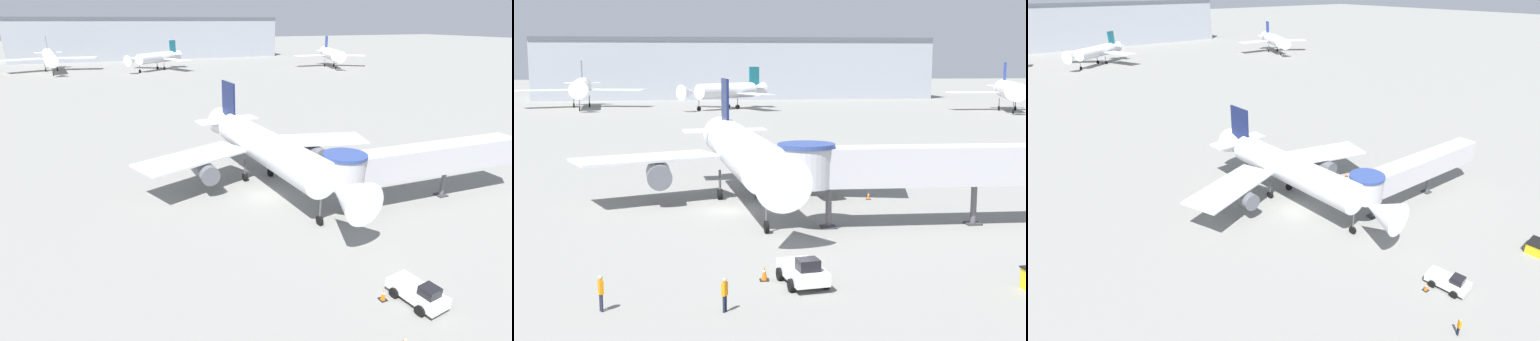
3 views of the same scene
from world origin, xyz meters
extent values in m
plane|color=gray|center=(0.00, 0.00, 0.00)|extent=(800.00, 800.00, 0.00)
cylinder|color=silver|center=(1.49, 2.33, 4.44)|extent=(5.25, 20.71, 3.71)
cone|color=silver|center=(2.54, -11.40, 4.44)|extent=(4.01, 4.35, 3.71)
cone|color=silver|center=(0.62, 13.84, 4.44)|extent=(4.12, 5.83, 3.71)
cube|color=silver|center=(-6.56, 4.20, 3.79)|extent=(13.00, 9.05, 0.22)
cube|color=silver|center=(9.17, 5.39, 3.79)|extent=(12.87, 7.53, 0.22)
cube|color=#141E4C|center=(0.64, 13.56, 7.77)|extent=(0.54, 3.92, 4.82)
cube|color=silver|center=(0.60, 14.12, 5.08)|extent=(8.39, 3.36, 0.18)
cylinder|color=#565960|center=(-5.51, 3.11, 2.52)|extent=(2.33, 4.06, 2.04)
cylinder|color=#565960|center=(8.30, 4.16, 2.52)|extent=(2.33, 4.06, 2.04)
cylinder|color=#4C4C51|center=(2.26, -7.84, 1.52)|extent=(0.18, 0.18, 2.13)
cylinder|color=black|center=(2.26, -7.84, 0.45)|extent=(0.33, 0.92, 0.90)
cylinder|color=#4C4C51|center=(-0.37, 4.76, 1.52)|extent=(0.22, 0.22, 2.13)
cylinder|color=black|center=(-0.37, 4.76, 0.45)|extent=(0.47, 0.93, 0.90)
cylinder|color=#4C4C51|center=(2.96, 5.01, 1.52)|extent=(0.22, 0.22, 2.13)
cylinder|color=black|center=(2.96, 5.01, 0.45)|extent=(0.47, 0.93, 0.90)
cube|color=#B7B7BC|center=(15.59, -6.89, 4.44)|extent=(20.79, 2.91, 2.80)
cylinder|color=#B7B7BC|center=(5.21, -6.73, 4.44)|extent=(3.90, 3.90, 2.80)
cylinder|color=navy|center=(5.21, -6.73, 5.99)|extent=(4.10, 4.09, 0.30)
cylinder|color=#56565B|center=(6.87, -6.76, 1.52)|extent=(0.44, 0.44, 3.04)
cube|color=#333338|center=(6.87, -6.76, 0.06)|extent=(1.10, 1.10, 0.12)
cylinder|color=#56565B|center=(17.66, -6.92, 1.52)|extent=(0.44, 0.44, 3.04)
cube|color=#333338|center=(17.66, -6.92, 0.06)|extent=(1.10, 1.10, 0.12)
cube|color=silver|center=(2.89, -19.48, 0.69)|extent=(2.44, 4.03, 0.68)
cube|color=black|center=(3.03, -20.33, 1.34)|extent=(1.27, 1.22, 0.61)
cylinder|color=black|center=(2.12, -20.66, 0.35)|extent=(0.41, 0.74, 0.71)
cylinder|color=black|center=(4.00, -20.36, 0.35)|extent=(0.41, 0.74, 0.71)
cylinder|color=black|center=(1.79, -18.61, 0.35)|extent=(0.41, 0.74, 0.71)
cylinder|color=black|center=(3.66, -18.31, 0.35)|extent=(0.41, 0.74, 0.71)
cube|color=black|center=(0.92, -18.56, 0.02)|extent=(0.51, 0.51, 0.04)
cone|color=orange|center=(0.92, -18.56, 0.44)|extent=(0.35, 0.35, 0.79)
cylinder|color=white|center=(0.92, -18.56, 0.53)|extent=(0.19, 0.19, 0.10)
cube|color=black|center=(12.41, 3.20, 0.02)|extent=(0.39, 0.39, 0.04)
cone|color=orange|center=(12.41, 3.20, 0.34)|extent=(0.27, 0.27, 0.61)
cylinder|color=white|center=(12.41, 3.20, 0.42)|extent=(0.15, 0.15, 0.07)
cylinder|color=#1E2338|center=(-7.36, -22.55, 0.43)|extent=(0.13, 0.13, 0.87)
cylinder|color=#1E2338|center=(-7.44, -22.39, 0.43)|extent=(0.13, 0.13, 0.87)
cube|color=orange|center=(-7.40, -22.47, 1.21)|extent=(0.32, 0.40, 0.69)
sphere|color=tan|center=(-7.40, -22.47, 1.67)|extent=(0.24, 0.24, 0.24)
cylinder|color=#1E2338|center=(-1.46, -23.20, 0.41)|extent=(0.12, 0.12, 0.83)
cylinder|color=#1E2338|center=(-1.55, -23.34, 0.41)|extent=(0.12, 0.12, 0.83)
cube|color=orange|center=(-1.51, -23.27, 1.15)|extent=(0.34, 0.38, 0.65)
sphere|color=tan|center=(-1.51, -23.27, 1.59)|extent=(0.22, 0.22, 0.22)
cylinder|color=white|center=(-29.26, 128.02, 5.19)|extent=(6.63, 22.75, 4.32)
cone|color=white|center=(-27.67, 112.79, 5.19)|extent=(4.79, 5.17, 4.32)
cone|color=white|center=(-30.59, 140.68, 5.19)|extent=(4.97, 6.89, 4.32)
cube|color=white|center=(-38.64, 129.88, 4.44)|extent=(14.93, 10.59, 0.22)
cube|color=white|center=(-20.48, 131.78, 4.44)|extent=(14.76, 8.17, 0.22)
cube|color=slate|center=(-30.56, 140.36, 9.08)|extent=(0.69, 4.38, 5.61)
cube|color=white|center=(-30.62, 141.00, 5.95)|extent=(9.75, 4.03, 0.18)
cylinder|color=#4C4C51|center=(-28.09, 116.83, 1.79)|extent=(0.18, 0.18, 2.48)
cylinder|color=black|center=(-28.09, 116.83, 0.55)|extent=(0.37, 1.12, 1.10)
cylinder|color=#4C4C51|center=(-31.49, 130.61, 1.79)|extent=(0.22, 0.22, 2.48)
cylinder|color=black|center=(-31.49, 130.61, 0.55)|extent=(0.51, 1.14, 1.10)
cylinder|color=#4C4C51|center=(-27.62, 131.01, 1.79)|extent=(0.22, 0.22, 2.48)
cylinder|color=black|center=(-27.62, 131.01, 0.55)|extent=(0.51, 1.14, 1.10)
cylinder|color=silver|center=(6.82, 119.64, 4.55)|extent=(15.85, 14.30, 3.72)
cone|color=silver|center=(-2.58, 111.61, 4.55)|extent=(5.53, 5.48, 3.72)
cone|color=silver|center=(14.52, 126.22, 4.55)|extent=(6.66, 6.45, 3.72)
cube|color=silver|center=(3.57, 127.08, 3.90)|extent=(12.36, 9.90, 0.22)
cube|color=silver|center=(13.66, 115.27, 3.90)|extent=(8.56, 12.59, 0.22)
cube|color=#19707F|center=(14.31, 126.04, 7.90)|extent=(2.86, 2.49, 4.83)
cube|color=silver|center=(14.73, 126.40, 5.20)|extent=(7.11, 7.73, 0.18)
cylinder|color=#4C4C51|center=(-0.02, 113.80, 1.62)|extent=(0.18, 0.18, 2.14)
cylinder|color=black|center=(-0.02, 113.80, 0.55)|extent=(1.01, 0.91, 1.10)
cylinder|color=#4C4C51|center=(7.41, 122.35, 1.62)|extent=(0.22, 0.22, 2.14)
cylinder|color=black|center=(7.41, 122.35, 0.55)|extent=(1.10, 1.02, 1.10)
cylinder|color=#4C4C51|center=(9.58, 119.80, 1.62)|extent=(0.22, 0.22, 2.14)
cylinder|color=black|center=(9.58, 119.80, 0.55)|extent=(1.10, 1.02, 1.10)
cylinder|color=white|center=(72.76, 105.07, 5.02)|extent=(8.76, 16.31, 4.16)
cone|color=white|center=(69.16, 93.79, 5.02)|extent=(5.35, 5.62, 4.16)
cone|color=white|center=(75.61, 113.98, 5.02)|extent=(5.86, 7.20, 4.16)
cube|color=white|center=(65.71, 109.81, 4.29)|extent=(12.19, 4.32, 0.22)
cube|color=navy|center=(75.51, 113.68, 8.76)|extent=(1.28, 3.37, 5.40)
cube|color=white|center=(75.70, 114.28, 5.75)|extent=(8.62, 4.82, 0.18)
cylinder|color=#4C4C51|center=(70.22, 97.10, 1.75)|extent=(0.18, 0.18, 2.39)
cylinder|color=black|center=(70.22, 97.10, 0.55)|extent=(0.58, 1.13, 1.10)
cylinder|color=#4C4C51|center=(71.58, 107.52, 1.75)|extent=(0.22, 0.22, 2.39)
cylinder|color=black|center=(71.58, 107.52, 0.55)|extent=(0.72, 1.17, 1.10)
cylinder|color=#4C4C51|center=(75.15, 106.38, 1.75)|extent=(0.22, 0.22, 2.39)
cylinder|color=black|center=(75.15, 106.38, 0.55)|extent=(0.72, 1.17, 1.10)
cube|color=#999EA8|center=(12.46, 175.00, 8.83)|extent=(122.22, 27.74, 17.66)
cube|color=#4C515B|center=(12.46, 175.00, 18.26)|extent=(122.22, 28.29, 1.20)
camera|label=1|loc=(-15.11, -35.85, 17.60)|focal=28.00mm
camera|label=2|loc=(-3.21, -56.00, 11.95)|focal=50.00mm
camera|label=3|loc=(-27.13, -33.70, 26.02)|focal=28.00mm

